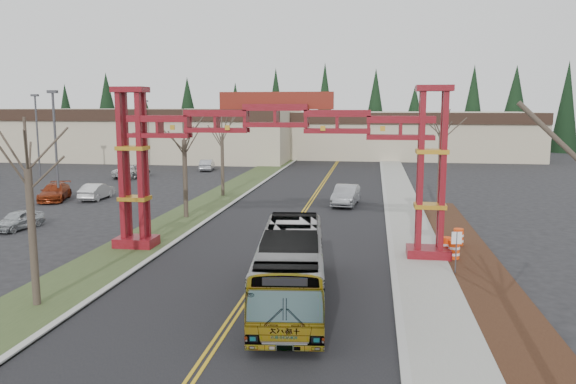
% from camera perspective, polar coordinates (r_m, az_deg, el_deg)
% --- Properties ---
extents(road, '(12.00, 110.00, 0.02)m').
position_cam_1_polar(road, '(37.29, 0.67, -3.45)').
color(road, black).
rests_on(road, ground).
extents(lane_line_left, '(0.12, 100.00, 0.01)m').
position_cam_1_polar(lane_line_left, '(37.30, 0.49, -3.42)').
color(lane_line_left, gold).
rests_on(lane_line_left, road).
extents(lane_line_right, '(0.12, 100.00, 0.01)m').
position_cam_1_polar(lane_line_right, '(37.27, 0.85, -3.44)').
color(lane_line_right, gold).
rests_on(lane_line_right, road).
extents(curb_right, '(0.30, 110.00, 0.15)m').
position_cam_1_polar(curb_right, '(36.94, 10.18, -3.60)').
color(curb_right, '#A9A9A4').
rests_on(curb_right, ground).
extents(sidewalk_right, '(2.60, 110.00, 0.14)m').
position_cam_1_polar(sidewalk_right, '(37.01, 12.43, -3.65)').
color(sidewalk_right, gray).
rests_on(sidewalk_right, ground).
extents(landscape_strip, '(2.60, 50.00, 0.12)m').
position_cam_1_polar(landscape_strip, '(23.07, 21.43, -11.66)').
color(landscape_strip, black).
rests_on(landscape_strip, ground).
extents(grass_median, '(4.00, 110.00, 0.08)m').
position_cam_1_polar(grass_median, '(39.18, -11.01, -2.98)').
color(grass_median, '#334422').
rests_on(grass_median, ground).
extents(curb_left, '(0.30, 110.00, 0.15)m').
position_cam_1_polar(curb_left, '(38.59, -8.42, -3.03)').
color(curb_left, '#A9A9A4').
rests_on(curb_left, ground).
extents(gateway_arch, '(18.20, 1.60, 8.90)m').
position_cam_1_polar(gateway_arch, '(29.60, -1.21, 5.07)').
color(gateway_arch, '#620C0F').
rests_on(gateway_arch, ground).
extents(retail_building_west, '(46.00, 22.30, 7.50)m').
position_cam_1_polar(retail_building_west, '(90.25, -14.27, 5.81)').
color(retail_building_west, '#BEAE91').
rests_on(retail_building_west, ground).
extents(retail_building_east, '(38.00, 20.30, 7.00)m').
position_cam_1_polar(retail_building_east, '(91.29, 11.82, 5.77)').
color(retail_building_east, '#BEAE91').
rests_on(retail_building_east, ground).
extents(conifer_treeline, '(116.10, 5.60, 13.00)m').
position_cam_1_polar(conifer_treeline, '(103.22, 6.06, 7.87)').
color(conifer_treeline, black).
rests_on(conifer_treeline, ground).
extents(transit_bus, '(3.61, 10.81, 2.95)m').
position_cam_1_polar(transit_bus, '(22.66, 0.30, -7.64)').
color(transit_bus, '#B7B9BF').
rests_on(transit_bus, ground).
extents(silver_sedan, '(2.22, 5.07, 1.62)m').
position_cam_1_polar(silver_sedan, '(45.20, 5.90, -0.33)').
color(silver_sedan, '#A5A8AD').
rests_on(silver_sedan, ground).
extents(parked_car_near_a, '(1.98, 3.80, 1.24)m').
position_cam_1_polar(parked_car_near_a, '(40.15, -25.71, -2.56)').
color(parked_car_near_a, '#A9AEB1').
rests_on(parked_car_near_a, ground).
extents(parked_car_near_b, '(1.60, 4.24, 1.38)m').
position_cam_1_polar(parked_car_near_b, '(50.54, -18.86, 0.07)').
color(parked_car_near_b, silver).
rests_on(parked_car_near_b, ground).
extents(parked_car_mid_a, '(3.38, 5.26, 1.42)m').
position_cam_1_polar(parked_car_mid_a, '(51.18, -22.61, -0.01)').
color(parked_car_mid_a, maroon).
rests_on(parked_car_mid_a, ground).
extents(parked_car_far_a, '(2.11, 4.34, 1.37)m').
position_cam_1_polar(parked_car_far_a, '(70.25, -8.23, 2.73)').
color(parked_car_far_a, '#B0B2B9').
rests_on(parked_car_far_a, ground).
extents(parked_car_far_b, '(2.95, 5.43, 1.44)m').
position_cam_1_polar(parked_car_far_b, '(64.82, -15.55, 2.05)').
color(parked_car_far_b, silver).
rests_on(parked_car_far_b, ground).
extents(bare_tree_median_near, '(3.00, 3.00, 7.46)m').
position_cam_1_polar(bare_tree_median_near, '(23.66, -24.93, 2.04)').
color(bare_tree_median_near, '#382D26').
rests_on(bare_tree_median_near, ground).
extents(bare_tree_median_mid, '(3.28, 3.28, 7.71)m').
position_cam_1_polar(bare_tree_median_mid, '(39.89, -10.51, 5.18)').
color(bare_tree_median_mid, '#382D26').
rests_on(bare_tree_median_mid, ground).
extents(bare_tree_median_far, '(2.92, 2.92, 7.18)m').
position_cam_1_polar(bare_tree_median_far, '(49.34, -6.73, 5.57)').
color(bare_tree_median_far, '#382D26').
rests_on(bare_tree_median_far, ground).
extents(bare_tree_right_far, '(2.96, 2.96, 7.70)m').
position_cam_1_polar(bare_tree_right_far, '(43.24, 15.29, 5.53)').
color(bare_tree_right_far, '#382D26').
rests_on(bare_tree_right_far, ground).
extents(light_pole_near, '(0.79, 0.40, 9.16)m').
position_cam_1_polar(light_pole_near, '(50.12, -22.57, 5.11)').
color(light_pole_near, '#3F3F44').
rests_on(light_pole_near, ground).
extents(light_pole_mid, '(0.80, 0.40, 9.20)m').
position_cam_1_polar(light_pole_mid, '(68.70, -24.14, 5.82)').
color(light_pole_mid, '#3F3F44').
rests_on(light_pole_mid, ground).
extents(light_pole_far, '(0.75, 0.38, 8.68)m').
position_cam_1_polar(light_pole_far, '(77.52, -14.22, 6.32)').
color(light_pole_far, '#3F3F44').
rests_on(light_pole_far, ground).
extents(street_sign, '(0.47, 0.12, 2.09)m').
position_cam_1_polar(street_sign, '(27.34, 16.74, -5.11)').
color(street_sign, '#3F3F44').
rests_on(street_sign, ground).
extents(barrel_south, '(0.58, 0.58, 1.07)m').
position_cam_1_polar(barrel_south, '(30.12, 16.51, -5.73)').
color(barrel_south, '#F3420D').
rests_on(barrel_south, ground).
extents(barrel_mid, '(0.58, 0.58, 1.07)m').
position_cam_1_polar(barrel_mid, '(30.70, 15.83, -5.43)').
color(barrel_mid, '#F3420D').
rests_on(barrel_mid, ground).
extents(barrel_north, '(0.57, 0.57, 1.06)m').
position_cam_1_polar(barrel_north, '(33.07, 16.92, -4.49)').
color(barrel_north, '#F3420D').
rests_on(barrel_north, ground).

